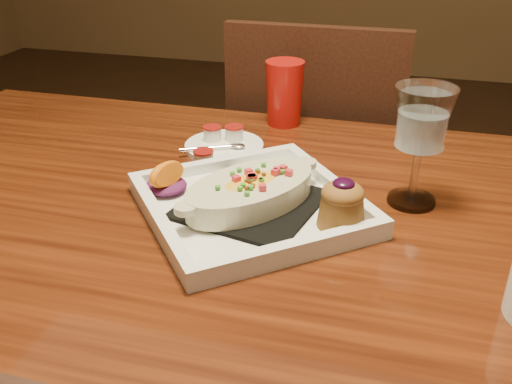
% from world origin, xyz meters
% --- Properties ---
extents(table, '(1.50, 0.90, 0.75)m').
position_xyz_m(table, '(0.00, 0.00, 0.65)').
color(table, maroon).
rests_on(table, floor).
extents(chair_far, '(0.42, 0.42, 0.93)m').
position_xyz_m(chair_far, '(-0.00, 0.63, 0.51)').
color(chair_far, black).
rests_on(chair_far, floor).
extents(plate, '(0.42, 0.42, 0.08)m').
position_xyz_m(plate, '(0.00, 0.02, 0.78)').
color(plate, white).
rests_on(plate, table).
extents(goblet, '(0.09, 0.09, 0.18)m').
position_xyz_m(goblet, '(0.22, 0.12, 0.88)').
color(goblet, silver).
rests_on(goblet, table).
extents(saucer, '(0.15, 0.15, 0.10)m').
position_xyz_m(saucer, '(-0.12, 0.24, 0.76)').
color(saucer, white).
rests_on(saucer, table).
extents(creamer_loose, '(0.04, 0.04, 0.03)m').
position_xyz_m(creamer_loose, '(-0.13, 0.16, 0.76)').
color(creamer_loose, silver).
rests_on(creamer_loose, table).
extents(red_tumbler, '(0.08, 0.08, 0.13)m').
position_xyz_m(red_tumbler, '(-0.04, 0.40, 0.82)').
color(red_tumbler, '#B9120D').
rests_on(red_tumbler, table).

